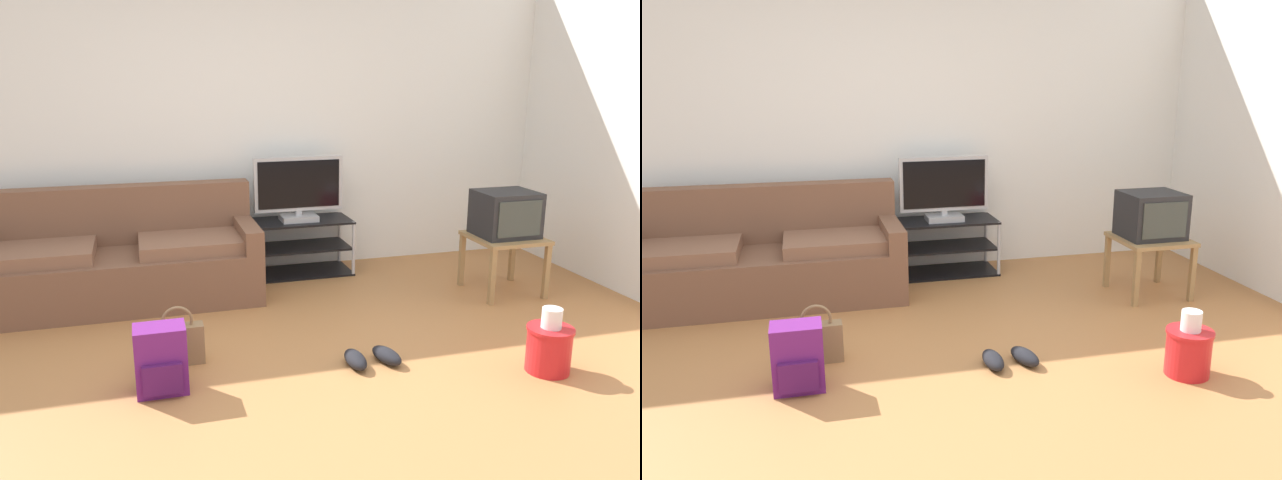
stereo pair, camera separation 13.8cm
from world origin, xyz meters
TOP-DOWN VIEW (x-y plane):
  - ground_plane at (0.00, 0.00)m, footprint 9.00×9.80m
  - wall_back at (0.00, 2.45)m, footprint 9.00×0.10m
  - couch at (-0.86, 1.87)m, footprint 2.12×0.83m
  - tv_stand at (0.64, 2.15)m, footprint 0.92×0.44m
  - flat_tv at (0.64, 2.13)m, footprint 0.77×0.22m
  - side_table at (2.10, 1.21)m, footprint 0.54×0.54m
  - crt_tv at (2.10, 1.23)m, footprint 0.45×0.40m
  - backpack at (-0.62, 0.27)m, footprint 0.28×0.26m
  - handbag at (-0.51, 0.60)m, footprint 0.31×0.11m
  - cleaning_bucket at (1.60, -0.11)m, footprint 0.27×0.27m
  - sneakers_pair at (0.62, 0.26)m, footprint 0.35×0.28m

SIDE VIEW (x-z plane):
  - ground_plane at x=0.00m, z-range -0.02..0.00m
  - sneakers_pair at x=0.62m, z-range 0.00..0.09m
  - handbag at x=-0.51m, z-range -0.05..0.32m
  - cleaning_bucket at x=1.60m, z-range -0.03..0.36m
  - backpack at x=-0.62m, z-range 0.00..0.38m
  - tv_stand at x=0.64m, z-range 0.00..0.48m
  - couch at x=-0.86m, z-range -0.11..0.75m
  - side_table at x=2.10m, z-range 0.16..0.63m
  - crt_tv at x=2.10m, z-range 0.47..0.82m
  - flat_tv at x=0.64m, z-range 0.48..1.03m
  - wall_back at x=0.00m, z-range 0.00..2.70m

